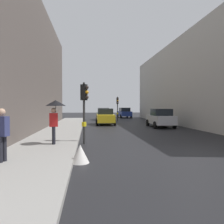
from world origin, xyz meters
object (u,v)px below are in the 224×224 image
object	(u,v)px
traffic_light_far_median	(118,104)
car_green_estate	(103,114)
warning_sign_triangle	(80,154)
car_yellow_taxi	(105,117)
car_silver_hatchback	(161,118)
pedestrian_with_umbrella	(55,110)
pedestrian_with_grey_backpack	(1,132)
car_blue_van	(124,113)
traffic_light_near_right	(84,102)

from	to	relation	value
traffic_light_far_median	car_green_estate	distance (m)	4.20
warning_sign_triangle	car_yellow_taxi	bearing A→B (deg)	82.17
warning_sign_triangle	car_silver_hatchback	bearing A→B (deg)	59.69
car_silver_hatchback	traffic_light_far_median	bearing A→B (deg)	110.52
car_yellow_taxi	pedestrian_with_umbrella	bearing A→B (deg)	-105.35
car_yellow_taxi	pedestrian_with_grey_backpack	distance (m)	16.63
car_blue_van	pedestrian_with_umbrella	bearing A→B (deg)	-106.73
car_green_estate	warning_sign_triangle	xyz separation A→B (m)	(-2.54, -24.13, -0.55)
traffic_light_far_median	car_yellow_taxi	bearing A→B (deg)	-113.00
warning_sign_triangle	pedestrian_with_umbrella	bearing A→B (deg)	113.09
pedestrian_with_umbrella	car_green_estate	bearing A→B (deg)	79.63
car_blue_van	car_yellow_taxi	xyz separation A→B (m)	(-4.48, -13.81, 0.00)
pedestrian_with_umbrella	pedestrian_with_grey_backpack	xyz separation A→B (m)	(-1.28, -3.25, -0.68)
car_blue_van	car_silver_hatchback	world-z (taller)	same
traffic_light_far_median	car_yellow_taxi	size ratio (longest dim) A/B	0.77
car_blue_van	pedestrian_with_umbrella	size ratio (longest dim) A/B	2.01
traffic_light_far_median	car_green_estate	bearing A→B (deg)	114.52
traffic_light_near_right	pedestrian_with_umbrella	world-z (taller)	traffic_light_near_right
traffic_light_far_median	pedestrian_with_umbrella	world-z (taller)	traffic_light_far_median
traffic_light_far_median	pedestrian_with_grey_backpack	xyz separation A→B (m)	(-6.78, -20.69, -1.09)
traffic_light_far_median	car_silver_hatchback	xyz separation A→B (m)	(3.05, -8.15, -1.37)
traffic_light_far_median	car_silver_hatchback	size ratio (longest dim) A/B	0.77
car_green_estate	warning_sign_triangle	size ratio (longest dim) A/B	6.53
car_yellow_taxi	pedestrian_with_umbrella	size ratio (longest dim) A/B	1.98
car_green_estate	car_yellow_taxi	size ratio (longest dim) A/B	1.00
car_silver_hatchback	car_yellow_taxi	size ratio (longest dim) A/B	1.00
traffic_light_near_right	car_green_estate	world-z (taller)	traffic_light_near_right
car_yellow_taxi	warning_sign_triangle	bearing A→B (deg)	-97.83
car_blue_van	pedestrian_with_grey_backpack	size ratio (longest dim) A/B	2.44
car_green_estate	pedestrian_with_umbrella	xyz separation A→B (m)	(-3.85, -21.05, 0.96)
traffic_light_near_right	car_green_estate	xyz separation A→B (m)	(2.45, 20.27, -1.37)
car_green_estate	warning_sign_triangle	bearing A→B (deg)	-96.00
car_yellow_taxi	warning_sign_triangle	xyz separation A→B (m)	(-2.17, -15.76, -0.55)
car_silver_hatchback	car_blue_van	bearing A→B (deg)	91.95
pedestrian_with_umbrella	warning_sign_triangle	world-z (taller)	pedestrian_with_umbrella
car_yellow_taxi	pedestrian_with_umbrella	xyz separation A→B (m)	(-3.48, -12.68, 0.96)
traffic_light_near_right	car_green_estate	bearing A→B (deg)	83.12
traffic_light_near_right	traffic_light_far_median	bearing A→B (deg)	76.19
traffic_light_near_right	warning_sign_triangle	size ratio (longest dim) A/B	5.02
warning_sign_triangle	car_blue_van	bearing A→B (deg)	77.33
pedestrian_with_grey_backpack	car_yellow_taxi	bearing A→B (deg)	73.36
car_silver_hatchback	car_green_estate	distance (m)	12.66
traffic_light_far_median	car_blue_van	size ratio (longest dim) A/B	0.76
car_blue_van	car_green_estate	world-z (taller)	same
car_green_estate	car_blue_van	bearing A→B (deg)	52.94
traffic_light_far_median	warning_sign_triangle	distance (m)	21.03
pedestrian_with_grey_backpack	warning_sign_triangle	bearing A→B (deg)	3.70
car_silver_hatchback	pedestrian_with_grey_backpack	distance (m)	15.94
traffic_light_near_right	pedestrian_with_grey_backpack	xyz separation A→B (m)	(-2.69, -4.03, -1.09)
car_green_estate	pedestrian_with_grey_backpack	xyz separation A→B (m)	(-5.13, -24.30, 0.29)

